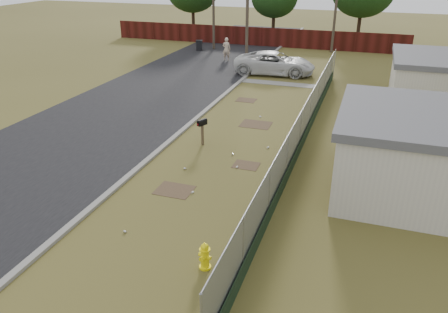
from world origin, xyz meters
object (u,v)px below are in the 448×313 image
(fire_hydrant, at_px, (205,256))
(pedestrian, at_px, (227,49))
(trash_bin, at_px, (199,45))
(mailbox, at_px, (202,125))
(pickup_truck, at_px, (275,63))

(fire_hydrant, xyz_separation_m, pedestrian, (-8.16, 26.40, 0.56))
(pedestrian, distance_m, trash_bin, 5.14)
(pedestrian, bearing_deg, fire_hydrant, 105.79)
(mailbox, bearing_deg, fire_hydrant, -68.24)
(pickup_truck, relative_size, pedestrian, 3.11)
(pickup_truck, height_order, pedestrian, pedestrian)
(fire_hydrant, distance_m, pickup_truck, 23.26)
(fire_hydrant, height_order, trash_bin, trash_bin)
(pedestrian, height_order, trash_bin, pedestrian)
(fire_hydrant, relative_size, pickup_truck, 0.14)
(mailbox, distance_m, pickup_truck, 14.61)
(mailbox, relative_size, pedestrian, 0.66)
(fire_hydrant, relative_size, trash_bin, 0.91)
(mailbox, relative_size, pickup_truck, 0.21)
(fire_hydrant, height_order, mailbox, mailbox)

